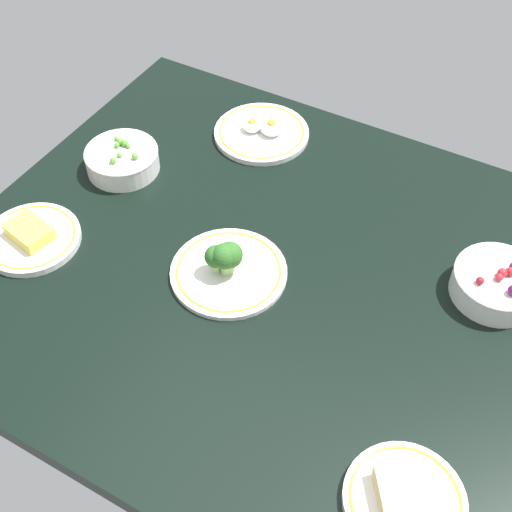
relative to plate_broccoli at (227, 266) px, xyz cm
name	(u,v)px	position (x,y,z in cm)	size (l,w,h in cm)	color
dining_table	(256,270)	(-3.31, -5.16, -4.34)	(113.66, 100.80, 4.00)	black
plate_broccoli	(227,266)	(0.00, 0.00, 0.00)	(22.26, 22.26, 8.27)	white
plate_eggs	(262,132)	(14.63, -39.84, -1.28)	(21.80, 21.80, 4.98)	white
plate_cheese	(31,237)	(38.13, 11.60, -1.12)	(19.22, 19.22, 4.11)	white
bowl_peas	(122,159)	(35.46, -14.94, 0.36)	(15.97, 15.97, 6.20)	white
plate_sandwich	(405,499)	(-45.32, 25.21, -0.83)	(18.25, 18.25, 4.80)	white
bowl_berries	(497,283)	(-45.35, -20.24, 0.55)	(16.46, 16.46, 6.94)	white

